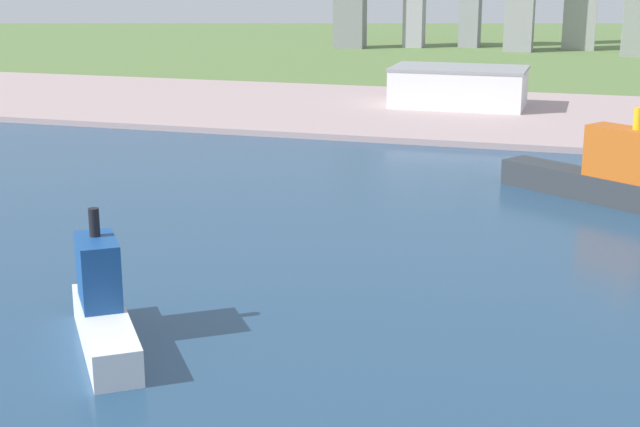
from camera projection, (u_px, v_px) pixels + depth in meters
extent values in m
plane|color=#5B7940|center=(473.00, 246.00, 226.71)|extent=(2400.00, 2400.00, 0.00)
cube|color=navy|center=(428.00, 339.00, 171.17)|extent=(840.00, 360.00, 0.15)
cube|color=#AB9493|center=(532.00, 117.00, 402.19)|extent=(840.00, 140.00, 2.50)
cube|color=white|center=(105.00, 332.00, 165.79)|extent=(27.60, 34.11, 6.45)
cube|color=#19478C|center=(98.00, 271.00, 168.92)|extent=(13.07, 14.52, 12.11)
cylinder|color=black|center=(94.00, 222.00, 168.31)|extent=(1.93, 1.93, 5.16)
cube|color=#2D3338|center=(595.00, 186.00, 269.12)|extent=(55.47, 41.63, 7.53)
cube|color=#BF5919|center=(625.00, 154.00, 259.72)|extent=(22.80, 19.28, 14.26)
cylinder|color=yellow|center=(638.00, 119.00, 254.88)|extent=(2.57, 2.57, 6.02)
cube|color=white|center=(459.00, 88.00, 421.51)|extent=(58.22, 34.11, 16.42)
cube|color=gray|center=(459.00, 68.00, 419.21)|extent=(59.38, 34.79, 1.20)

